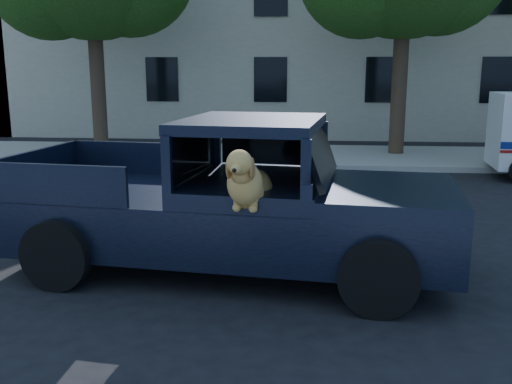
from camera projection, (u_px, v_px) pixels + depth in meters
ground at (136, 257)px, 8.06m from camera, size 120.00×120.00×0.00m
far_sidewalk at (227, 155)px, 17.00m from camera, size 60.00×4.00×0.15m
lane_stripes at (287, 204)px, 11.19m from camera, size 21.60×0.14×0.01m
building_main at (325, 20)px, 22.89m from camera, size 26.00×6.00×9.00m
pickup_truck at (225, 220)px, 7.45m from camera, size 5.82×3.18×2.01m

